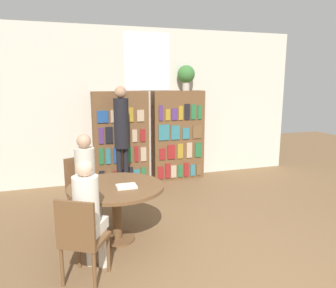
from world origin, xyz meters
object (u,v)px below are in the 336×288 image
flower_vase (186,75)px  seated_reader_right (89,210)px  bookshelf_left (121,138)px  chair_near_camera (81,236)px  reading_table (116,195)px  bookshelf_right (178,135)px  seated_reader_left (87,172)px  librarian_standing (122,129)px  chair_left_side (82,185)px

flower_vase → seated_reader_right: 3.96m
bookshelf_left → chair_near_camera: size_ratio=2.00×
bookshelf_left → seated_reader_right: bearing=-106.0°
reading_table → seated_reader_right: bearing=-120.6°
bookshelf_left → reading_table: 2.40m
bookshelf_right → seated_reader_left: size_ratio=1.42×
librarian_standing → reading_table: bearing=-102.5°
chair_left_side → seated_reader_right: bearing=66.1°
reading_table → seated_reader_left: bearing=113.4°
bookshelf_left → chair_left_side: bearing=-119.7°
bookshelf_left → flower_vase: (1.34, 0.00, 1.20)m
flower_vase → bookshelf_left: bearing=-179.8°
bookshelf_left → flower_vase: 1.80m
seated_reader_left → librarian_standing: (0.71, 1.14, 0.43)m
bookshelf_right → chair_left_side: 2.53m
chair_near_camera → seated_reader_left: (0.17, 1.49, 0.23)m
flower_vase → seated_reader_left: size_ratio=0.39×
chair_left_side → seated_reader_right: (-0.01, -1.50, 0.20)m
reading_table → librarian_standing: librarian_standing is taller
seated_reader_right → reading_table: bearing=90.0°
seated_reader_left → reading_table: bearing=90.0°
bookshelf_left → seated_reader_left: (-0.77, -1.64, -0.16)m
reading_table → librarian_standing: 1.95m
bookshelf_left → seated_reader_left: 1.82m
seated_reader_left → seated_reader_right: bearing=63.1°
reading_table → seated_reader_right: (-0.38, -0.65, 0.10)m
seated_reader_left → librarian_standing: size_ratio=0.67×
bookshelf_left → seated_reader_left: size_ratio=1.42×
bookshelf_left → librarian_standing: librarian_standing is taller
chair_near_camera → librarian_standing: (0.88, 2.63, 0.65)m
flower_vase → seated_reader_left: 3.01m
bookshelf_right → seated_reader_left: bearing=-139.9°
seated_reader_right → flower_vase: bearing=84.2°
librarian_standing → bookshelf_right: bearing=22.1°
bookshelf_right → flower_vase: size_ratio=3.61×
flower_vase → librarian_standing: 1.77m
bookshelf_right → librarian_standing: bearing=-157.9°
bookshelf_right → chair_near_camera: (-2.12, -3.13, -0.39)m
bookshelf_right → chair_left_side: size_ratio=2.00×
reading_table → chair_left_side: size_ratio=1.32×
reading_table → librarian_standing: size_ratio=0.63×
flower_vase → reading_table: (-1.81, -2.33, -1.50)m
librarian_standing → flower_vase: bearing=19.8°
chair_near_camera → seated_reader_right: (0.09, 0.16, 0.20)m
bookshelf_left → seated_reader_right: bookshelf_left is taller
librarian_standing → seated_reader_left: bearing=-121.9°
reading_table → seated_reader_left: 0.77m
seated_reader_right → chair_near_camera: bearing=-90.0°
flower_vase → chair_near_camera: 4.20m
flower_vase → chair_near_camera: (-2.29, -3.14, -1.60)m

